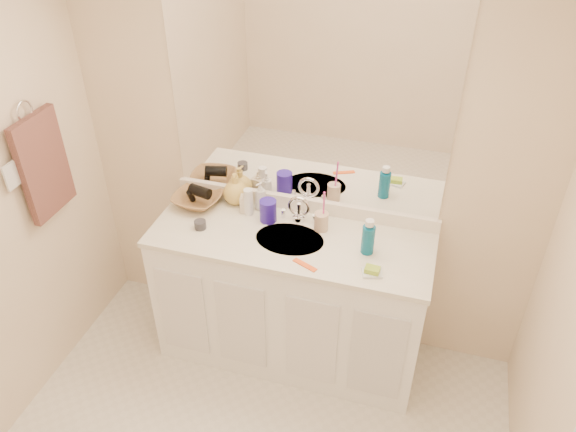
# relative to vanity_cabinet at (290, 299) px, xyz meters

# --- Properties ---
(wall_back) EXTENTS (2.60, 0.02, 2.40)m
(wall_back) POSITION_rel_vanity_cabinet_xyz_m (0.00, 0.28, 0.77)
(wall_back) COLOR beige
(wall_back) RESTS_ON floor
(vanity_cabinet) EXTENTS (1.50, 0.55, 0.85)m
(vanity_cabinet) POSITION_rel_vanity_cabinet_xyz_m (0.00, 0.00, 0.00)
(vanity_cabinet) COLOR white
(vanity_cabinet) RESTS_ON floor
(countertop) EXTENTS (1.52, 0.57, 0.03)m
(countertop) POSITION_rel_vanity_cabinet_xyz_m (0.00, 0.00, 0.44)
(countertop) COLOR silver
(countertop) RESTS_ON vanity_cabinet
(backsplash) EXTENTS (1.52, 0.03, 0.08)m
(backsplash) POSITION_rel_vanity_cabinet_xyz_m (0.00, 0.26, 0.50)
(backsplash) COLOR white
(backsplash) RESTS_ON countertop
(sink_basin) EXTENTS (0.37, 0.37, 0.02)m
(sink_basin) POSITION_rel_vanity_cabinet_xyz_m (0.00, -0.02, 0.44)
(sink_basin) COLOR silver
(sink_basin) RESTS_ON countertop
(faucet) EXTENTS (0.02, 0.02, 0.11)m
(faucet) POSITION_rel_vanity_cabinet_xyz_m (0.00, 0.16, 0.51)
(faucet) COLOR silver
(faucet) RESTS_ON countertop
(mirror) EXTENTS (1.48, 0.01, 1.20)m
(mirror) POSITION_rel_vanity_cabinet_xyz_m (0.00, 0.27, 1.14)
(mirror) COLOR white
(mirror) RESTS_ON wall_back
(blue_mug) EXTENTS (0.12, 0.12, 0.13)m
(blue_mug) POSITION_rel_vanity_cabinet_xyz_m (-0.16, 0.11, 0.52)
(blue_mug) COLOR #2C18A5
(blue_mug) RESTS_ON countertop
(tan_cup) EXTENTS (0.08, 0.08, 0.10)m
(tan_cup) POSITION_rel_vanity_cabinet_xyz_m (0.14, 0.11, 0.51)
(tan_cup) COLOR #D3B195
(tan_cup) RESTS_ON countertop
(toothbrush) EXTENTS (0.02, 0.04, 0.20)m
(toothbrush) POSITION_rel_vanity_cabinet_xyz_m (0.15, 0.11, 0.60)
(toothbrush) COLOR #ED3EA6
(toothbrush) RESTS_ON tan_cup
(mouthwash_bottle) EXTENTS (0.07, 0.07, 0.16)m
(mouthwash_bottle) POSITION_rel_vanity_cabinet_xyz_m (0.41, -0.01, 0.53)
(mouthwash_bottle) COLOR #0A5A7F
(mouthwash_bottle) RESTS_ON countertop
(soap_dish) EXTENTS (0.12, 0.10, 0.01)m
(soap_dish) POSITION_rel_vanity_cabinet_xyz_m (0.47, -0.17, 0.46)
(soap_dish) COLOR white
(soap_dish) RESTS_ON countertop
(green_soap) EXTENTS (0.08, 0.06, 0.03)m
(green_soap) POSITION_rel_vanity_cabinet_xyz_m (0.47, -0.17, 0.48)
(green_soap) COLOR #96BE2E
(green_soap) RESTS_ON soap_dish
(orange_comb) EXTENTS (0.14, 0.08, 0.01)m
(orange_comb) POSITION_rel_vanity_cabinet_xyz_m (0.13, -0.20, 0.46)
(orange_comb) COLOR #FF581A
(orange_comb) RESTS_ON countertop
(dark_jar) EXTENTS (0.08, 0.08, 0.05)m
(dark_jar) POSITION_rel_vanity_cabinet_xyz_m (-0.49, -0.07, 0.48)
(dark_jar) COLOR #323238
(dark_jar) RESTS_ON countertop
(extra_white_bottle) EXTENTS (0.06, 0.06, 0.16)m
(extra_white_bottle) POSITION_rel_vanity_cabinet_xyz_m (-0.29, 0.14, 0.53)
(extra_white_bottle) COLOR white
(extra_white_bottle) RESTS_ON countertop
(soap_bottle_white) EXTENTS (0.09, 0.09, 0.17)m
(soap_bottle_white) POSITION_rel_vanity_cabinet_xyz_m (-0.24, 0.21, 0.54)
(soap_bottle_white) COLOR white
(soap_bottle_white) RESTS_ON countertop
(soap_bottle_cream) EXTENTS (0.08, 0.08, 0.15)m
(soap_bottle_cream) POSITION_rel_vanity_cabinet_xyz_m (-0.31, 0.16, 0.53)
(soap_bottle_cream) COLOR beige
(soap_bottle_cream) RESTS_ON countertop
(soap_bottle_yellow) EXTENTS (0.18, 0.18, 0.19)m
(soap_bottle_yellow) POSITION_rel_vanity_cabinet_xyz_m (-0.40, 0.23, 0.55)
(soap_bottle_yellow) COLOR #D4B352
(soap_bottle_yellow) RESTS_ON countertop
(wicker_basket) EXTENTS (0.30, 0.30, 0.07)m
(wicker_basket) POSITION_rel_vanity_cabinet_xyz_m (-0.60, 0.14, 0.49)
(wicker_basket) COLOR brown
(wicker_basket) RESTS_ON countertop
(hair_dryer) EXTENTS (0.14, 0.09, 0.06)m
(hair_dryer) POSITION_rel_vanity_cabinet_xyz_m (-0.58, 0.14, 0.54)
(hair_dryer) COLOR black
(hair_dryer) RESTS_ON wicker_basket
(towel_ring) EXTENTS (0.01, 0.11, 0.11)m
(towel_ring) POSITION_rel_vanity_cabinet_xyz_m (-1.27, -0.25, 1.12)
(towel_ring) COLOR silver
(towel_ring) RESTS_ON wall_left
(hand_towel) EXTENTS (0.04, 0.32, 0.55)m
(hand_towel) POSITION_rel_vanity_cabinet_xyz_m (-1.25, -0.25, 0.82)
(hand_towel) COLOR #452825
(hand_towel) RESTS_ON towel_ring
(switch_plate) EXTENTS (0.01, 0.08, 0.13)m
(switch_plate) POSITION_rel_vanity_cabinet_xyz_m (-1.27, -0.45, 0.88)
(switch_plate) COLOR silver
(switch_plate) RESTS_ON wall_left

